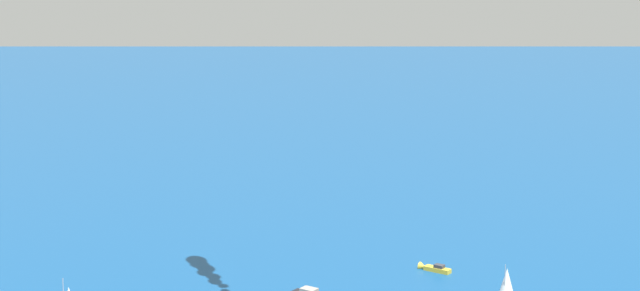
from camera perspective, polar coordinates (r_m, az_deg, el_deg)
name	(u,v)px	position (r m, az deg, el deg)	size (l,w,h in m)	color
motorboat_trailing	(433,268)	(195.02, 7.23, -7.76)	(4.33, 7.48, 2.11)	gold
sailboat_mid_cluster	(506,287)	(174.71, 11.79, -8.83)	(6.89, 4.73, 8.59)	gold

